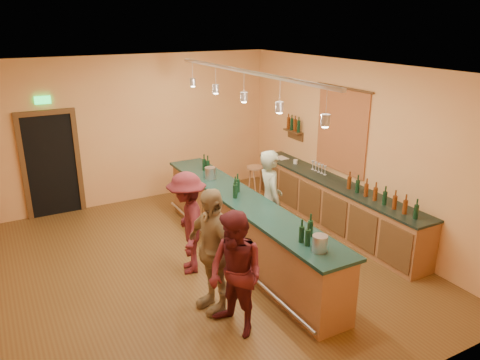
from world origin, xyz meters
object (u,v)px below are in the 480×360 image
bartender (270,200)px  bar_stool (255,173)px  customer_c (188,223)px  tasting_bar (244,223)px  customer_a (236,274)px  back_counter (334,203)px  customer_b (212,250)px

bartender → bar_stool: size_ratio=2.35×
bartender → customer_c: (-1.58, -0.06, -0.07)m
bartender → tasting_bar: bearing=106.9°
customer_a → customer_c: (0.08, 1.75, -0.00)m
bar_stool → back_counter: bearing=-73.7°
customer_c → back_counter: bearing=112.0°
customer_a → customer_b: bearing=167.9°
back_counter → customer_b: size_ratio=2.52×
customer_b → tasting_bar: bearing=125.9°
tasting_bar → customer_b: 1.65m
tasting_bar → customer_c: customer_c is taller
bartender → bar_stool: 2.39m
customer_a → tasting_bar: bearing=132.9°
bar_stool → bartender: bearing=-114.3°
tasting_bar → customer_c: 1.06m
back_counter → customer_c: size_ratio=2.72×
tasting_bar → customer_c: size_ratio=3.05×
customer_b → customer_c: bearing=165.0°
bartender → customer_b: (-1.69, -1.20, 0.00)m
back_counter → customer_c: bearing=-176.3°
back_counter → tasting_bar: bearing=-175.1°
back_counter → customer_a: size_ratio=2.72×
customer_b → customer_c: size_ratio=1.08×
tasting_bar → customer_a: 2.10m
tasting_bar → bar_stool: bearing=55.3°
customer_a → bar_stool: (2.63, 3.97, -0.21)m
bartender → customer_b: 2.07m
customer_c → bar_stool: 3.40m
bar_stool → customer_b: bearing=-128.4°
back_counter → customer_a: customer_a is taller
tasting_bar → bar_stool: size_ratio=6.62×
customer_c → bar_stool: customer_c is taller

